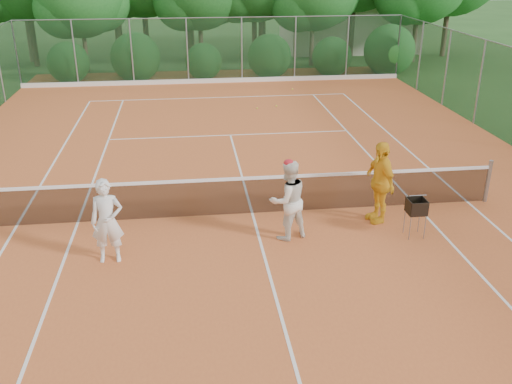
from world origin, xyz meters
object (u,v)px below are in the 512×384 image
(player_center_grp, at_px, (288,200))
(player_yellow, at_px, (380,182))
(ball_hopper, at_px, (417,207))
(player_white, at_px, (107,221))

(player_center_grp, bearing_deg, player_yellow, 14.88)
(ball_hopper, bearing_deg, player_white, -173.47)
(player_white, relative_size, ball_hopper, 2.02)
(ball_hopper, bearing_deg, player_yellow, 127.19)
(player_yellow, bearing_deg, player_white, -89.23)
(player_white, distance_m, ball_hopper, 6.58)
(player_center_grp, height_order, player_yellow, player_yellow)
(player_center_grp, distance_m, player_yellow, 2.32)
(player_white, xyz_separation_m, player_yellow, (6.00, 1.14, 0.09))
(player_yellow, bearing_deg, player_center_grp, -85.14)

